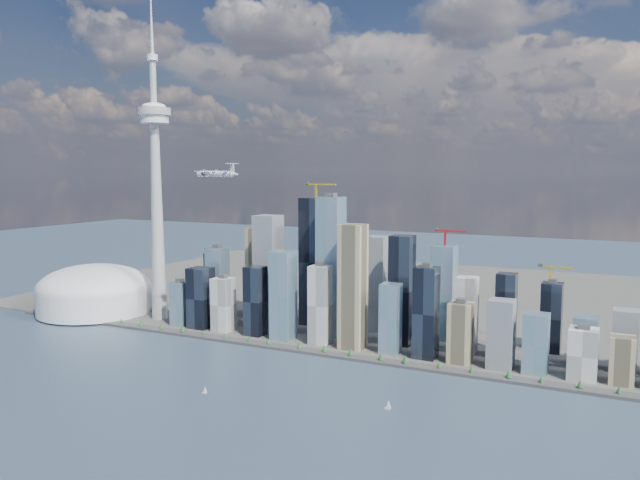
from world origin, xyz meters
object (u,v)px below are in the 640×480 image
at_px(dome_stadium, 95,292).
at_px(sailboat_east, 388,406).
at_px(needle_tower, 156,183).
at_px(sailboat_west, 205,391).
at_px(airplane, 216,173).

height_order(dome_stadium, sailboat_east, dome_stadium).
height_order(needle_tower, sailboat_west, needle_tower).
distance_m(sailboat_west, sailboat_east, 213.24).
relative_size(airplane, sailboat_west, 9.13).
height_order(airplane, sailboat_west, airplane).
distance_m(dome_stadium, airplane, 392.30).
distance_m(dome_stadium, sailboat_west, 493.56).
bearing_deg(sailboat_west, airplane, 107.77).
relative_size(airplane, sailboat_east, 7.41).
xyz_separation_m(needle_tower, dome_stadium, (-140.00, -10.00, -196.40)).
bearing_deg(dome_stadium, airplane, -12.47).
distance_m(needle_tower, airplane, 199.26).
xyz_separation_m(airplane, sailboat_east, (311.84, -128.92, -249.69)).
distance_m(airplane, sailboat_west, 323.65).
bearing_deg(sailboat_east, sailboat_west, -171.77).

